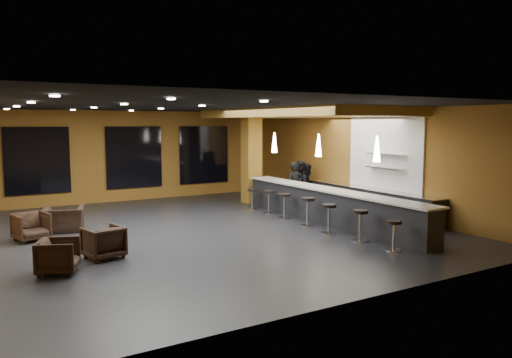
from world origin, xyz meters
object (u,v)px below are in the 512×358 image
pendant_1 (319,145)px  bar_stool_4 (284,203)px  bar_stool_2 (329,215)px  bar_stool_1 (360,221)px  armchair_a (58,256)px  bar_stool_6 (252,196)px  armchair_d (64,219)px  staff_c (301,182)px  prep_counter (365,202)px  bar_counter (328,207)px  pendant_2 (274,142)px  column (251,157)px  armchair_b (103,242)px  armchair_c (31,227)px  staff_b (308,184)px  staff_a (295,185)px  bar_stool_5 (269,199)px  pendant_0 (377,149)px  bar_stool_0 (394,231)px  bar_stool_3 (308,208)px

pendant_1 → bar_stool_4: bearing=134.1°
bar_stool_2 → bar_stool_1: bearing=-83.9°
armchair_a → bar_stool_1: bar_stool_1 is taller
armchair_a → pendant_1: bearing=-56.0°
bar_stool_6 → armchair_d: bearing=-176.4°
armchair_a → bar_stool_1: 7.22m
pendant_1 → staff_c: 3.69m
armchair_a → prep_counter: bearing=-58.4°
armchair_a → bar_stool_6: bearing=-36.2°
bar_counter → pendant_2: size_ratio=11.43×
column → armchair_b: column is taller
column → armchair_c: bearing=-163.0°
staff_b → armchair_c: (-9.54, -0.86, -0.41)m
staff_a → bar_stool_5: size_ratio=2.13×
bar_counter → bar_stool_5: bearing=106.6°
pendant_0 → armchair_c: (-8.04, 4.15, -1.98)m
bar_stool_2 → staff_c: bearing=62.3°
bar_stool_2 → bar_stool_5: (0.23, 3.45, -0.03)m
bar_stool_5 → bar_stool_6: 1.00m
bar_counter → bar_stool_4: bearing=120.4°
bar_counter → bar_stool_0: bar_counter is taller
pendant_2 → bar_stool_0: pendant_2 is taller
pendant_1 → bar_stool_2: pendant_1 is taller
bar_stool_0 → armchair_d: bearing=135.3°
column → bar_stool_3: bearing=-99.8°
bar_stool_5 → bar_stool_3: bearing=-93.0°
pendant_0 → bar_stool_0: (-0.77, -1.41, -1.88)m
armchair_b → bar_stool_0: bar_stool_0 is taller
column → bar_stool_2: 5.97m
armchair_c → staff_a: bearing=-10.4°
column → staff_a: size_ratio=2.12×
staff_b → armchair_b: (-8.36, -3.53, -0.41)m
bar_counter → pendant_0: (0.00, -2.00, 1.85)m
pendant_1 → bar_stool_2: 2.64m
bar_stool_1 → bar_stool_4: size_ratio=1.02×
pendant_0 → armchair_c: 9.26m
armchair_d → bar_stool_5: size_ratio=1.36×
armchair_d → bar_stool_0: size_ratio=1.44×
staff_a → staff_b: (0.85, 0.35, -0.05)m
pendant_0 → armchair_b: pendant_0 is taller
pendant_2 → armchair_d: pendant_2 is taller
column → staff_a: (0.65, -1.94, -0.93)m
staff_a → bar_stool_4: bearing=-140.3°
bar_stool_0 → bar_stool_4: bar_stool_4 is taller
column → staff_b: 2.40m
staff_b → staff_c: bearing=79.9°
bar_counter → bar_stool_5: size_ratio=10.32×
bar_stool_1 → bar_stool_2: (-0.12, 1.11, 0.00)m
armchair_a → armchair_c: 3.35m
prep_counter → bar_stool_3: 2.86m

